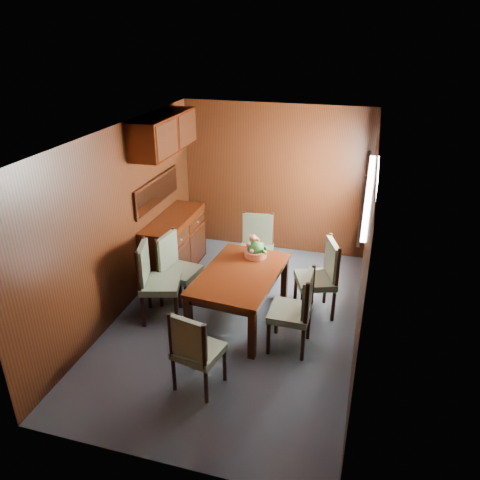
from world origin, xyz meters
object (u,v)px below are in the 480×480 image
(chair_right_near, at_px, (297,307))
(chair_head, at_px, (195,348))
(flower_centerpiece, at_px, (256,246))
(sideboard, at_px, (175,245))
(dining_table, at_px, (240,279))
(chair_left_near, at_px, (154,278))

(chair_right_near, relative_size, chair_head, 1.06)
(flower_centerpiece, bearing_deg, chair_head, -95.22)
(sideboard, bearing_deg, flower_centerpiece, -19.30)
(sideboard, distance_m, chair_right_near, 2.47)
(sideboard, relative_size, chair_head, 1.48)
(flower_centerpiece, bearing_deg, dining_table, -99.11)
(dining_table, relative_size, flower_centerpiece, 4.87)
(chair_left_near, distance_m, flower_centerpiece, 1.37)
(sideboard, bearing_deg, chair_head, -62.43)
(chair_head, bearing_deg, chair_left_near, 143.26)
(chair_left_near, relative_size, chair_right_near, 1.04)
(dining_table, xyz_separation_m, chair_left_near, (-1.06, -0.25, -0.00))
(chair_right_near, distance_m, flower_centerpiece, 1.14)
(chair_right_near, bearing_deg, flower_centerpiece, 40.28)
(flower_centerpiece, bearing_deg, chair_right_near, -50.59)
(chair_head, bearing_deg, dining_table, 98.27)
(chair_left_near, xyz_separation_m, chair_head, (0.97, -1.11, -0.06))
(sideboard, relative_size, chair_right_near, 1.39)
(dining_table, height_order, chair_left_near, chair_left_near)
(dining_table, bearing_deg, chair_left_near, -162.24)
(sideboard, height_order, chair_right_near, chair_right_near)
(chair_left_near, xyz_separation_m, flower_centerpiece, (1.13, 0.72, 0.25))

